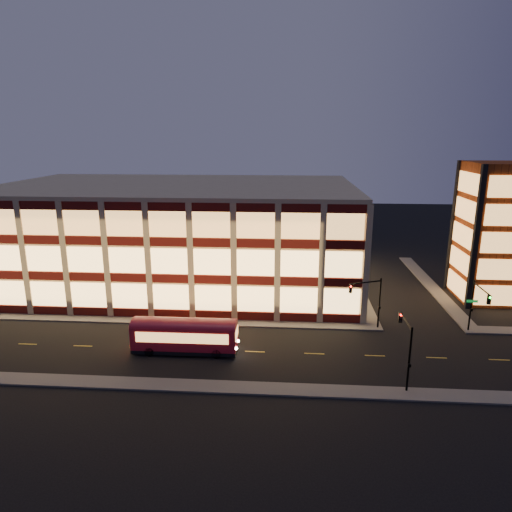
{
  "coord_description": "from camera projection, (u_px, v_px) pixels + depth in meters",
  "views": [
    {
      "loc": [
        13.16,
        -48.07,
        21.29
      ],
      "look_at": [
        9.1,
        8.0,
        6.33
      ],
      "focal_mm": 32.0,
      "sensor_mm": 36.0,
      "label": 1
    }
  ],
  "objects": [
    {
      "name": "trolley_bus",
      "position": [
        185.0,
        334.0,
        45.79
      ],
      "size": [
        10.48,
        2.77,
        3.55
      ],
      "rotation": [
        0.0,
        0.0,
        0.0
      ],
      "color": "maroon",
      "rests_on": "ground"
    },
    {
      "name": "sidewalk_near",
      "position": [
        136.0,
        384.0,
        40.18
      ],
      "size": [
        100.0,
        2.0,
        0.15
      ],
      "primitive_type": "cube",
      "color": "#514F4C",
      "rests_on": "ground"
    },
    {
      "name": "office_building",
      "position": [
        179.0,
        233.0,
        67.37
      ],
      "size": [
        50.45,
        30.45,
        14.5
      ],
      "color": "tan",
      "rests_on": "ground"
    },
    {
      "name": "ground",
      "position": [
        173.0,
        325.0,
        52.73
      ],
      "size": [
        200.0,
        200.0,
        0.0
      ],
      "primitive_type": "plane",
      "color": "black",
      "rests_on": "ground"
    },
    {
      "name": "traffic_signal_near",
      "position": [
        406.0,
        340.0,
        39.39
      ],
      "size": [
        0.32,
        4.45,
        6.0
      ],
      "color": "black",
      "rests_on": "ground"
    },
    {
      "name": "traffic_signal_far",
      "position": [
        369.0,
        296.0,
        50.34
      ],
      "size": [
        3.79,
        1.87,
        6.0
      ],
      "color": "black",
      "rests_on": "ground"
    },
    {
      "name": "sidewalk_office_south",
      "position": [
        150.0,
        320.0,
        53.88
      ],
      "size": [
        54.0,
        2.0,
        0.15
      ],
      "primitive_type": "cube",
      "color": "#514F4C",
      "rests_on": "ground"
    },
    {
      "name": "sidewalk_office_east",
      "position": [
        354.0,
        283.0,
        67.48
      ],
      "size": [
        2.0,
        30.0,
        0.15
      ],
      "primitive_type": "cube",
      "color": "#514F4C",
      "rests_on": "ground"
    },
    {
      "name": "traffic_signal_right",
      "position": [
        477.0,
        301.0,
        48.73
      ],
      "size": [
        1.2,
        4.37,
        6.0
      ],
      "color": "black",
      "rests_on": "ground"
    },
    {
      "name": "stair_tower",
      "position": [
        495.0,
        233.0,
        59.14
      ],
      "size": [
        8.6,
        8.6,
        18.0
      ],
      "color": "#8C3814",
      "rests_on": "ground"
    },
    {
      "name": "sidewalk_tower_west",
      "position": [
        430.0,
        285.0,
        66.72
      ],
      "size": [
        2.0,
        30.0,
        0.15
      ],
      "primitive_type": "cube",
      "color": "#514F4C",
      "rests_on": "ground"
    }
  ]
}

